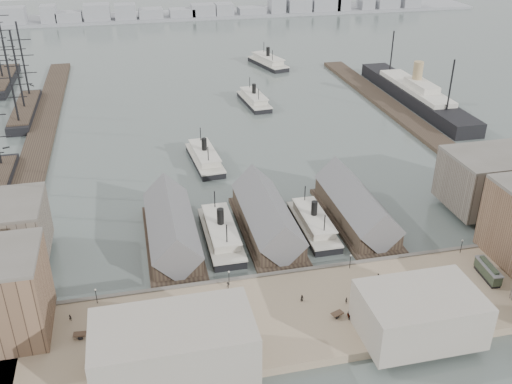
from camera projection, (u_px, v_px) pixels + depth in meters
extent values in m
plane|color=#4A5551|center=(283.00, 267.00, 143.38)|extent=(900.00, 900.00, 0.00)
cube|color=gray|center=(307.00, 314.00, 125.64)|extent=(180.00, 30.00, 2.00)
cube|color=#59544C|center=(289.00, 275.00, 138.36)|extent=(180.00, 1.20, 2.30)
cube|color=#2D231C|center=(40.00, 140.00, 215.87)|extent=(10.00, 220.00, 1.60)
cube|color=#2D231C|center=(406.00, 119.00, 236.33)|extent=(10.00, 180.00, 1.60)
cube|color=#2D231C|center=(173.00, 244.00, 151.75)|extent=(14.00, 42.00, 1.20)
cube|color=#2D231C|center=(172.00, 232.00, 151.18)|extent=(12.00, 36.00, 5.00)
cube|color=#59595B|center=(171.00, 223.00, 149.98)|extent=(12.60, 37.00, 12.60)
cube|color=#2D231C|center=(267.00, 232.00, 156.93)|extent=(14.00, 42.00, 1.20)
cube|color=#2D231C|center=(267.00, 221.00, 156.36)|extent=(12.00, 36.00, 5.00)
cube|color=#59595B|center=(267.00, 212.00, 155.16)|extent=(12.60, 37.00, 12.60)
cube|color=#2D231C|center=(356.00, 221.00, 162.11)|extent=(14.00, 42.00, 1.20)
cube|color=#2D231C|center=(356.00, 210.00, 161.55)|extent=(12.00, 36.00, 5.00)
cube|color=#59595B|center=(356.00, 202.00, 160.34)|extent=(12.60, 37.00, 12.60)
cube|color=#60564C|center=(495.00, 180.00, 165.51)|extent=(28.00, 20.00, 15.00)
cube|color=gray|center=(419.00, 314.00, 116.48)|extent=(24.00, 16.00, 10.00)
cube|color=gray|center=(174.00, 349.00, 106.05)|extent=(30.00, 16.00, 12.00)
cylinder|color=black|center=(96.00, 297.00, 126.61)|extent=(0.16, 0.16, 3.60)
sphere|color=beige|center=(95.00, 290.00, 125.73)|extent=(0.44, 0.44, 0.44)
cylinder|color=black|center=(229.00, 279.00, 132.59)|extent=(0.16, 0.16, 3.60)
sphere|color=beige|center=(229.00, 272.00, 131.71)|extent=(0.44, 0.44, 0.44)
cylinder|color=black|center=(350.00, 262.00, 138.57)|extent=(0.16, 0.16, 3.60)
sphere|color=beige|center=(351.00, 256.00, 137.69)|extent=(0.44, 0.44, 0.44)
cylinder|color=black|center=(461.00, 247.00, 144.55)|extent=(0.16, 0.16, 3.60)
sphere|color=beige|center=(463.00, 241.00, 143.67)|extent=(0.44, 0.44, 0.44)
cube|color=gray|center=(165.00, 16.00, 436.71)|extent=(500.00, 40.00, 2.00)
cube|color=gray|center=(13.00, 17.00, 403.95)|extent=(17.63, 14.00, 13.23)
cube|color=gray|center=(49.00, 15.00, 408.75)|extent=(10.74, 14.00, 13.58)
cube|color=gray|center=(69.00, 18.00, 412.61)|extent=(18.06, 14.00, 8.64)
cube|color=gray|center=(97.00, 13.00, 415.51)|extent=(18.55, 14.00, 13.29)
cube|color=gray|center=(125.00, 13.00, 419.73)|extent=(15.33, 14.00, 12.47)
cube|color=gray|center=(151.00, 14.00, 424.27)|extent=(17.56, 14.00, 8.72)
cube|color=gray|center=(182.00, 14.00, 429.15)|extent=(18.76, 14.00, 7.63)
cube|color=gray|center=(203.00, 11.00, 431.70)|extent=(17.61, 14.00, 10.35)
cube|color=gray|center=(224.00, 10.00, 434.93)|extent=(13.38, 14.00, 10.30)
cube|color=gray|center=(251.00, 12.00, 440.05)|extent=(20.73, 14.00, 6.75)
cube|color=gray|center=(277.00, 5.00, 442.02)|extent=(11.51, 14.00, 15.57)
cube|color=gray|center=(299.00, 7.00, 446.56)|extent=(18.17, 14.00, 11.26)
cube|color=gray|center=(325.00, 5.00, 450.76)|extent=(21.81, 14.00, 11.83)
cube|color=gray|center=(342.00, 2.00, 452.67)|extent=(11.12, 14.00, 15.50)
cube|color=gray|center=(366.00, 5.00, 457.99)|extent=(10.90, 14.00, 10.29)
cube|color=gray|center=(387.00, 0.00, 460.37)|extent=(17.95, 14.00, 15.72)
cube|color=gray|center=(409.00, 3.00, 465.56)|extent=(14.21, 14.00, 10.51)
cube|color=black|center=(221.00, 238.00, 153.85)|extent=(8.27, 28.94, 1.86)
cube|color=beige|center=(221.00, 233.00, 153.23)|extent=(8.68, 28.94, 0.52)
cube|color=beige|center=(221.00, 229.00, 152.56)|extent=(6.72, 20.67, 2.27)
cube|color=beige|center=(221.00, 224.00, 151.89)|extent=(7.24, 22.74, 0.41)
cylinder|color=black|center=(220.00, 217.00, 150.84)|extent=(1.86, 1.86, 4.65)
cylinder|color=black|center=(215.00, 201.00, 158.97)|extent=(0.31, 0.31, 6.20)
cylinder|color=black|center=(227.00, 235.00, 142.90)|extent=(0.31, 0.31, 6.20)
cube|color=black|center=(313.00, 227.00, 158.79)|extent=(7.60, 26.61, 1.71)
cube|color=beige|center=(313.00, 223.00, 158.22)|extent=(7.98, 26.61, 0.48)
cube|color=beige|center=(314.00, 219.00, 157.60)|extent=(6.18, 19.01, 2.09)
cube|color=beige|center=(314.00, 215.00, 156.99)|extent=(6.65, 20.91, 0.38)
cylinder|color=black|center=(314.00, 209.00, 156.02)|extent=(1.71, 1.71, 4.28)
cylinder|color=black|center=(305.00, 195.00, 163.50)|extent=(0.29, 0.29, 5.70)
cylinder|color=black|center=(324.00, 225.00, 148.72)|extent=(0.29, 0.29, 5.70)
cube|color=black|center=(205.00, 161.00, 198.25)|extent=(10.09, 28.39, 1.79)
cube|color=beige|center=(205.00, 158.00, 197.65)|extent=(10.49, 28.42, 0.50)
cube|color=beige|center=(205.00, 154.00, 197.01)|extent=(7.99, 20.34, 2.19)
cube|color=beige|center=(204.00, 150.00, 196.36)|extent=(8.64, 22.36, 0.40)
cylinder|color=black|center=(204.00, 144.00, 195.35)|extent=(1.79, 1.79, 4.48)
cylinder|color=black|center=(201.00, 135.00, 203.18)|extent=(0.30, 0.30, 5.97)
cylinder|color=black|center=(208.00, 155.00, 187.71)|extent=(0.30, 0.30, 5.97)
cube|color=black|center=(254.00, 102.00, 254.62)|extent=(10.23, 28.14, 1.77)
cube|color=beige|center=(254.00, 100.00, 254.03)|extent=(10.62, 28.17, 0.49)
cube|color=beige|center=(254.00, 97.00, 253.39)|extent=(8.08, 20.17, 2.17)
cube|color=beige|center=(254.00, 94.00, 252.76)|extent=(8.74, 22.17, 0.39)
cylinder|color=black|center=(254.00, 89.00, 251.76)|extent=(1.77, 1.77, 4.43)
cylinder|color=black|center=(250.00, 84.00, 259.50)|extent=(0.30, 0.30, 5.91)
cylinder|color=black|center=(259.00, 95.00, 244.19)|extent=(0.30, 0.30, 5.91)
cube|color=black|center=(268.00, 64.00, 311.38)|extent=(16.63, 31.99, 1.98)
cube|color=beige|center=(268.00, 62.00, 310.72)|extent=(17.05, 32.11, 0.55)
cube|color=beige|center=(268.00, 59.00, 310.01)|extent=(12.71, 23.08, 2.42)
cube|color=beige|center=(268.00, 56.00, 309.30)|extent=(13.82, 25.34, 0.44)
cylinder|color=black|center=(268.00, 52.00, 308.18)|extent=(1.98, 1.98, 4.94)
cylinder|color=black|center=(264.00, 48.00, 316.83)|extent=(0.33, 0.33, 6.59)
cylinder|color=black|center=(273.00, 57.00, 299.74)|extent=(0.33, 0.33, 6.59)
cube|color=black|center=(25.00, 111.00, 241.42)|extent=(8.68, 50.18, 3.47)
cube|color=#2D231C|center=(25.00, 107.00, 240.48)|extent=(8.20, 45.16, 0.58)
cylinder|color=black|center=(11.00, 83.00, 218.13)|extent=(0.77, 0.77, 32.81)
cylinder|color=black|center=(17.00, 71.00, 233.30)|extent=(0.77, 0.77, 32.81)
cylinder|color=black|center=(23.00, 60.00, 248.48)|extent=(0.77, 0.77, 32.81)
cube|color=black|center=(3.00, 81.00, 280.31)|extent=(9.31, 51.74, 3.73)
cube|color=#2D231C|center=(3.00, 77.00, 279.30)|extent=(8.80, 46.57, 0.62)
cylinder|color=black|center=(2.00, 35.00, 287.25)|extent=(0.83, 0.83, 35.18)
cube|color=black|center=(415.00, 96.00, 256.26)|extent=(12.64, 92.39, 5.84)
cube|color=beige|center=(416.00, 88.00, 254.46)|extent=(10.70, 53.49, 1.95)
cube|color=beige|center=(422.00, 85.00, 249.14)|extent=(7.78, 19.45, 2.92)
cylinder|color=tan|center=(418.00, 73.00, 251.32)|extent=(4.28, 4.28, 9.73)
cube|color=black|center=(487.00, 276.00, 135.77)|extent=(2.85, 8.76, 0.73)
cube|color=#273123|center=(488.00, 271.00, 135.06)|extent=(2.98, 9.22, 2.36)
cube|color=#59595B|center=(489.00, 266.00, 134.45)|extent=(3.18, 9.60, 0.27)
imported|color=black|center=(93.00, 332.00, 117.76)|extent=(1.68, 1.52, 1.70)
cube|color=#3F2D21|center=(80.00, 335.00, 116.99)|extent=(2.74, 1.76, 0.25)
cylinder|color=black|center=(80.00, 338.00, 116.57)|extent=(1.10, 0.19, 1.10)
cylinder|color=black|center=(80.00, 334.00, 117.74)|extent=(1.10, 0.19, 1.10)
imported|color=black|center=(218.00, 311.00, 123.66)|extent=(2.07, 1.29, 1.62)
cube|color=#3F2D21|center=(206.00, 311.00, 123.63)|extent=(2.88, 2.06, 0.25)
cylinder|color=black|center=(206.00, 314.00, 123.17)|extent=(1.09, 0.33, 1.10)
cylinder|color=black|center=(207.00, 310.00, 124.41)|extent=(1.09, 0.33, 1.10)
imported|color=black|center=(349.00, 315.00, 122.62)|extent=(1.70, 1.83, 1.50)
cube|color=#3F2D21|center=(337.00, 314.00, 122.82)|extent=(2.96, 2.30, 0.25)
cylinder|color=black|center=(337.00, 317.00, 122.37)|extent=(1.06, 0.45, 1.10)
cylinder|color=black|center=(337.00, 313.00, 123.60)|extent=(1.06, 0.45, 1.10)
imported|color=black|center=(70.00, 318.00, 121.86)|extent=(0.72, 0.64, 1.61)
imported|color=black|center=(130.00, 328.00, 118.70)|extent=(1.05, 0.97, 1.74)
imported|color=black|center=(228.00, 285.00, 131.94)|extent=(1.14, 1.24, 1.68)
imported|color=black|center=(234.00, 341.00, 115.27)|extent=(1.04, 0.98, 1.72)
imported|color=black|center=(302.00, 298.00, 127.78)|extent=(0.84, 0.61, 1.60)
imported|color=black|center=(346.00, 301.00, 126.96)|extent=(0.66, 0.73, 1.63)
imported|color=black|center=(378.00, 277.00, 134.71)|extent=(1.10, 1.03, 1.80)
imported|color=black|center=(466.00, 290.00, 130.11)|extent=(1.11, 1.30, 1.75)
imported|color=black|center=(480.00, 259.00, 141.26)|extent=(1.09, 0.82, 1.72)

